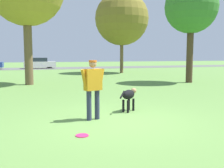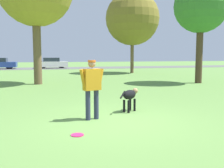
{
  "view_description": "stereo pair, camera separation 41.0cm",
  "coord_description": "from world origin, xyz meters",
  "px_view_note": "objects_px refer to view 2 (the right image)",
  "views": [
    {
      "loc": [
        -2.25,
        -6.29,
        1.71
      ],
      "look_at": [
        0.1,
        0.67,
        0.9
      ],
      "focal_mm": 42.0,
      "sensor_mm": 36.0,
      "label": 1
    },
    {
      "loc": [
        -1.85,
        -6.41,
        1.71
      ],
      "look_at": [
        0.1,
        0.67,
        0.9
      ],
      "focal_mm": 42.0,
      "sensor_mm": 36.0,
      "label": 2
    }
  ],
  "objects_px": {
    "tree_near_right": "(201,7)",
    "parked_car_white": "(52,63)",
    "tree_far_right": "(132,19)",
    "person": "(92,85)",
    "dog": "(130,96)",
    "frisbee": "(77,135)"
  },
  "relations": [
    {
      "from": "frisbee",
      "to": "tree_far_right",
      "type": "bearing_deg",
      "value": 66.92
    },
    {
      "from": "tree_near_right",
      "to": "parked_car_white",
      "type": "bearing_deg",
      "value": 110.54
    },
    {
      "from": "frisbee",
      "to": "dog",
      "type": "bearing_deg",
      "value": 46.34
    },
    {
      "from": "parked_car_white",
      "to": "person",
      "type": "bearing_deg",
      "value": -92.16
    },
    {
      "from": "dog",
      "to": "person",
      "type": "bearing_deg",
      "value": 167.9
    },
    {
      "from": "frisbee",
      "to": "tree_near_right",
      "type": "height_order",
      "value": "tree_near_right"
    },
    {
      "from": "frisbee",
      "to": "tree_near_right",
      "type": "distance_m",
      "value": 13.09
    },
    {
      "from": "person",
      "to": "tree_near_right",
      "type": "distance_m",
      "value": 11.55
    },
    {
      "from": "frisbee",
      "to": "parked_car_white",
      "type": "distance_m",
      "value": 29.77
    },
    {
      "from": "dog",
      "to": "frisbee",
      "type": "xyz_separation_m",
      "value": [
        -1.88,
        -1.97,
        -0.48
      ]
    },
    {
      "from": "tree_far_right",
      "to": "person",
      "type": "bearing_deg",
      "value": -113.01
    },
    {
      "from": "frisbee",
      "to": "tree_far_right",
      "type": "xyz_separation_m",
      "value": [
        7.82,
        18.36,
        5.15
      ]
    },
    {
      "from": "tree_far_right",
      "to": "parked_car_white",
      "type": "bearing_deg",
      "value": 121.71
    },
    {
      "from": "dog",
      "to": "parked_car_white",
      "type": "distance_m",
      "value": 27.8
    },
    {
      "from": "frisbee",
      "to": "tree_near_right",
      "type": "bearing_deg",
      "value": 44.88
    },
    {
      "from": "tree_far_right",
      "to": "parked_car_white",
      "type": "distance_m",
      "value": 14.12
    },
    {
      "from": "parked_car_white",
      "to": "tree_far_right",
      "type": "bearing_deg",
      "value": -60.04
    },
    {
      "from": "dog",
      "to": "tree_near_right",
      "type": "height_order",
      "value": "tree_near_right"
    },
    {
      "from": "frisbee",
      "to": "parked_car_white",
      "type": "xyz_separation_m",
      "value": [
        0.79,
        29.75,
        0.66
      ]
    },
    {
      "from": "tree_far_right",
      "to": "dog",
      "type": "bearing_deg",
      "value": -109.93
    },
    {
      "from": "tree_far_right",
      "to": "frisbee",
      "type": "bearing_deg",
      "value": -113.08
    },
    {
      "from": "dog",
      "to": "frisbee",
      "type": "height_order",
      "value": "dog"
    }
  ]
}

